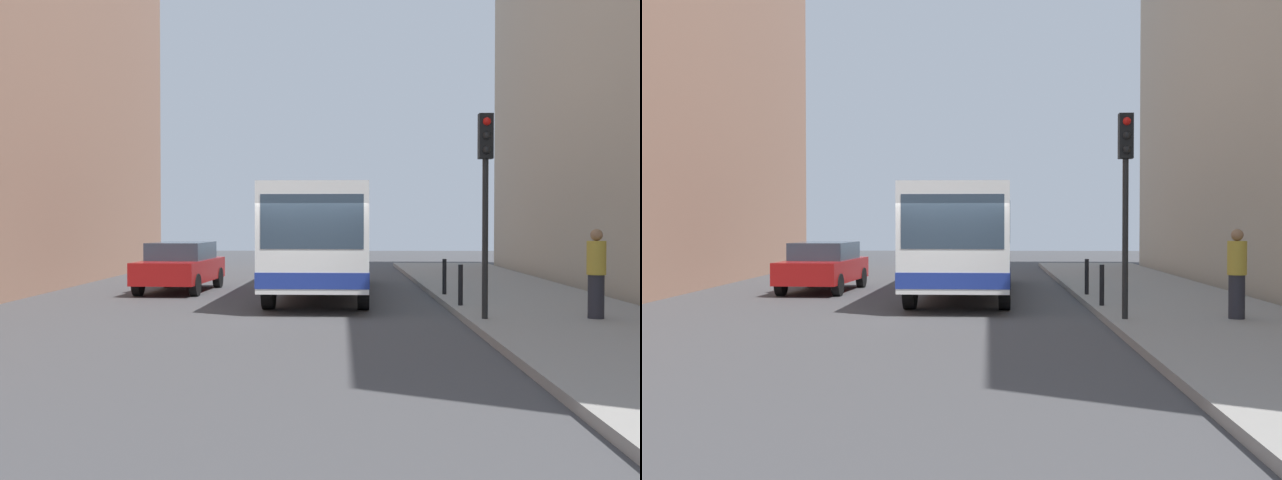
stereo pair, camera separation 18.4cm
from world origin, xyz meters
TOP-DOWN VIEW (x-y plane):
  - ground_plane at (0.00, 0.00)m, footprint 80.00×80.00m
  - sidewalk at (5.40, 0.00)m, footprint 4.40×40.00m
  - bus at (0.17, 5.01)m, footprint 2.79×11.08m
  - car_beside_bus at (-4.16, 5.85)m, footprint 2.08×4.50m
  - traffic_light at (3.55, -1.92)m, footprint 0.28×0.33m
  - bollard_near at (3.45, 0.62)m, footprint 0.11×0.11m
  - bollard_mid at (3.45, 3.44)m, footprint 0.11×0.11m
  - pedestrian_near_signal at (5.79, -1.82)m, footprint 0.38×0.38m

SIDE VIEW (x-z plane):
  - ground_plane at x=0.00m, z-range 0.00..0.00m
  - sidewalk at x=5.40m, z-range 0.00..0.15m
  - bollard_near at x=3.45m, z-range 0.15..1.10m
  - bollard_mid at x=3.45m, z-range 0.15..1.10m
  - car_beside_bus at x=-4.16m, z-range 0.04..1.52m
  - pedestrian_near_signal at x=5.79m, z-range 0.15..1.95m
  - bus at x=0.17m, z-range 0.23..3.23m
  - traffic_light at x=3.55m, z-range 0.96..5.06m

